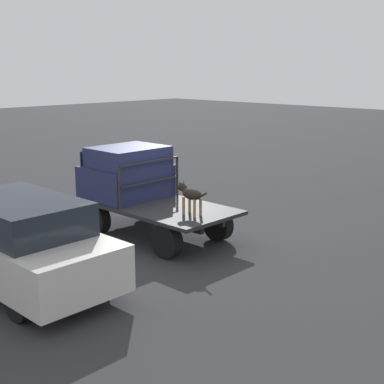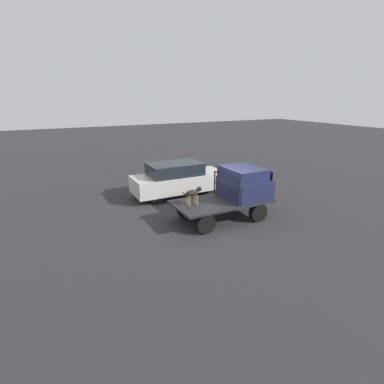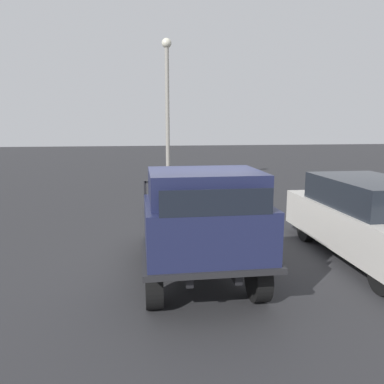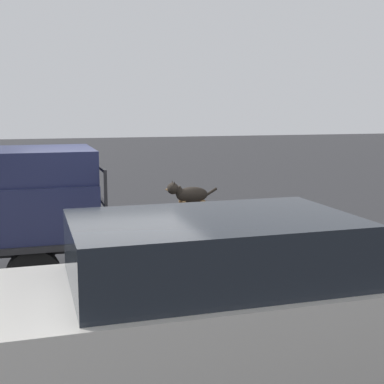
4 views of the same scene
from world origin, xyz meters
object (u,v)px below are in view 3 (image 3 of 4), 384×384
flatbed_truck (195,243)px  dog (192,195)px  parked_sedan (373,220)px  light_pole_near (167,100)px

flatbed_truck → dog: (-1.16, 0.11, 0.65)m
flatbed_truck → parked_sedan: (-0.21, 3.52, 0.23)m
dog → parked_sedan: bearing=54.8°
parked_sedan → light_pole_near: size_ratio=0.76×
flatbed_truck → parked_sedan: parked_sedan is taller
light_pole_near → parked_sedan: bearing=21.2°
dog → light_pole_near: size_ratio=0.14×
flatbed_truck → light_pole_near: (-8.78, 0.20, 3.01)m
flatbed_truck → dog: size_ratio=4.46×
flatbed_truck → dog: bearing=174.5°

